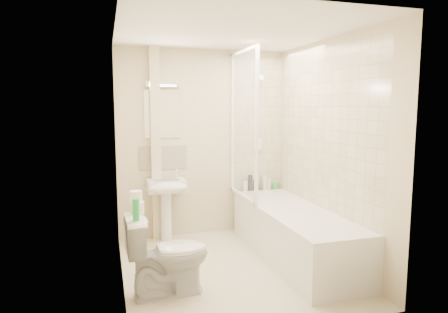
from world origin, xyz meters
name	(u,v)px	position (x,y,z in m)	size (l,w,h in m)	color
floor	(232,268)	(0.00, 0.00, 0.00)	(2.50, 2.50, 0.00)	beige
wall_back	(203,143)	(0.00, 1.25, 1.20)	(2.20, 0.02, 2.40)	beige
wall_left	(119,158)	(-1.10, 0.00, 1.20)	(0.02, 2.50, 2.40)	beige
wall_right	(329,151)	(1.10, 0.00, 1.20)	(0.02, 2.50, 2.40)	beige
ceiling	(232,31)	(0.00, 0.00, 2.40)	(2.20, 2.50, 0.02)	white
tile_back	(257,125)	(0.75, 1.24, 1.42)	(0.70, 0.01, 1.75)	beige
tile_right	(324,129)	(1.09, 0.09, 1.42)	(0.01, 2.10, 1.75)	beige
pipe_boxing	(156,145)	(-0.62, 1.19, 1.20)	(0.12, 0.12, 2.40)	beige
splashback	(163,158)	(-0.52, 1.24, 1.03)	(0.60, 0.01, 0.30)	beige
mirror	(163,114)	(-0.52, 1.24, 1.58)	(0.46, 0.01, 0.60)	white
strip_light	(162,84)	(-0.52, 1.22, 1.95)	(0.42, 0.07, 0.07)	silver
bathtub	(294,232)	(0.75, 0.09, 0.29)	(0.70, 2.10, 0.55)	white
shower_screen	(243,125)	(0.40, 0.80, 1.45)	(0.04, 0.92, 1.80)	white
shower_fixture	(258,116)	(0.75, 1.19, 1.55)	(0.10, 0.16, 0.99)	white
pedestal_sink	(167,193)	(-0.52, 1.01, 0.62)	(0.46, 0.44, 0.89)	white
bottle_white_a	(245,186)	(0.56, 1.16, 0.62)	(0.06, 0.06, 0.13)	white
bottle_black_b	(250,183)	(0.63, 1.16, 0.66)	(0.06, 0.06, 0.21)	black
bottle_blue	(255,185)	(0.70, 1.16, 0.62)	(0.06, 0.06, 0.14)	navy
bottle_cream	(265,183)	(0.84, 1.16, 0.64)	(0.06, 0.06, 0.19)	beige
bottle_white_b	(269,184)	(0.90, 1.16, 0.63)	(0.06, 0.06, 0.16)	silver
bottle_green	(275,186)	(0.99, 1.16, 0.59)	(0.06, 0.06, 0.09)	green
toilet	(168,254)	(-0.72, -0.38, 0.37)	(0.74, 0.44, 0.74)	white
toilet_roll_lower	(138,208)	(-0.97, -0.29, 0.79)	(0.12, 0.12, 0.10)	white
toilet_roll_upper	(136,196)	(-0.98, -0.27, 0.89)	(0.11, 0.11, 0.09)	white
green_bottle	(136,210)	(-1.00, -0.51, 0.83)	(0.05, 0.05, 0.19)	green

